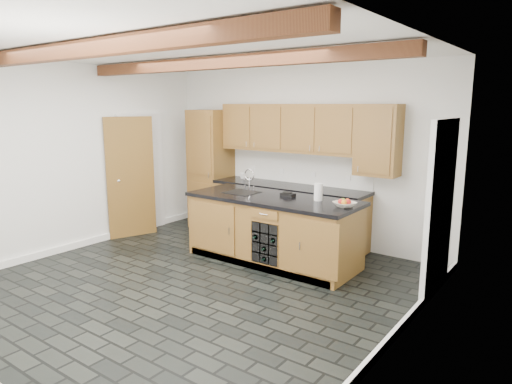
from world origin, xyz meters
TOP-DOWN VIEW (x-y plane):
  - ground at (0.00, 0.00)m, footprint 5.00×5.00m
  - room_shell at (-0.09, 0.53)m, footprint 5.01×5.00m
  - back_cabinetry at (-0.38, 2.24)m, footprint 3.65×0.62m
  - island at (0.31, 1.28)m, footprint 2.48×0.96m
  - faucet at (-0.25, 1.33)m, footprint 0.45×0.40m
  - kitchen_scale at (0.45, 1.46)m, footprint 0.21×0.13m
  - fruit_bowl at (1.38, 1.31)m, footprint 0.35×0.35m
  - fruit_cluster at (1.38, 1.31)m, footprint 0.16×0.17m
  - paper_towel at (0.92, 1.46)m, footprint 0.11×0.11m
  - mug at (-1.03, 2.31)m, footprint 0.14×0.14m

SIDE VIEW (x-z plane):
  - ground at x=0.00m, z-range 0.00..0.00m
  - island at x=0.31m, z-range 0.00..0.93m
  - kitchen_scale at x=0.45m, z-range 0.93..0.99m
  - fruit_bowl at x=1.38m, z-range 0.93..1.00m
  - faucet at x=-0.25m, z-range 0.79..1.14m
  - back_cabinetry at x=-0.38m, z-range -0.12..2.08m
  - mug at x=-1.03m, z-range 0.93..1.03m
  - fruit_cluster at x=1.38m, z-range 0.96..1.03m
  - paper_towel at x=0.92m, z-range 0.93..1.16m
  - room_shell at x=-0.09m, z-range -0.97..4.03m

